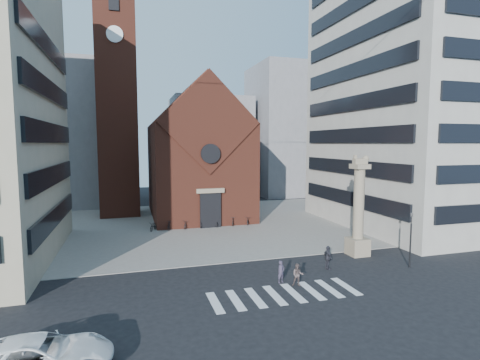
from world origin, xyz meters
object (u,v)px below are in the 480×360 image
at_px(pedestrian_1, 298,275).
at_px(scooter_0, 153,226).
at_px(pedestrian_0, 281,272).
at_px(lion_column, 358,216).
at_px(pedestrian_2, 328,258).
at_px(white_car, 39,357).
at_px(traffic_light, 411,239).

distance_m(pedestrian_1, scooter_0, 20.94).
height_order(pedestrian_0, pedestrian_1, pedestrian_1).
bearing_deg(pedestrian_0, lion_column, 3.91).
height_order(lion_column, scooter_0, lion_column).
distance_m(pedestrian_0, pedestrian_2, 4.74).
distance_m(white_car, scooter_0, 25.89).
distance_m(pedestrian_1, pedestrian_2, 4.36).
height_order(lion_column, white_car, lion_column).
xyz_separation_m(lion_column, traffic_light, (1.99, -4.00, -1.17)).
distance_m(white_car, pedestrian_0, 15.33).
bearing_deg(scooter_0, pedestrian_0, -44.56).
height_order(traffic_light, scooter_0, traffic_light).
xyz_separation_m(lion_column, white_car, (-22.61, -10.93, -2.64)).
distance_m(traffic_light, scooter_0, 25.93).
xyz_separation_m(pedestrian_1, pedestrian_2, (3.65, 2.38, 0.14)).
relative_size(pedestrian_1, scooter_0, 0.84).
bearing_deg(white_car, lion_column, -60.35).
xyz_separation_m(pedestrian_2, scooter_0, (-12.00, 16.81, -0.39)).
bearing_deg(traffic_light, pedestrian_2, 167.70).
distance_m(traffic_light, white_car, 25.60).
distance_m(traffic_light, pedestrian_1, 10.19).
bearing_deg(pedestrian_0, scooter_0, 91.36).
bearing_deg(traffic_light, white_car, -164.28).
xyz_separation_m(traffic_light, white_car, (-24.60, -6.93, -1.47)).
xyz_separation_m(lion_column, pedestrian_1, (-8.03, -4.99, -2.68)).
bearing_deg(scooter_0, lion_column, -17.77).
height_order(white_car, pedestrian_1, white_car).
bearing_deg(pedestrian_1, traffic_light, 29.02).
height_order(lion_column, pedestrian_1, lion_column).
bearing_deg(pedestrian_2, pedestrian_0, 106.71).
relative_size(lion_column, traffic_light, 2.02).
relative_size(pedestrian_0, pedestrian_1, 1.00).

